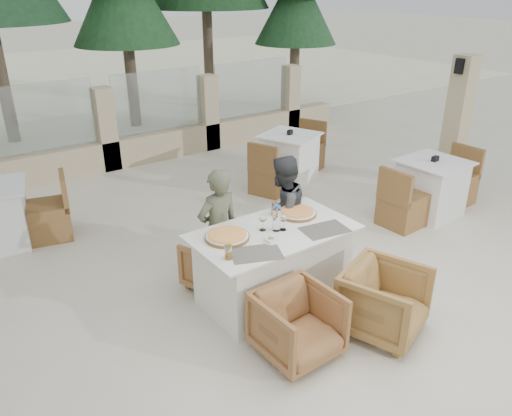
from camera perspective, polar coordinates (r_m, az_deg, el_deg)
ground at (r=5.22m, az=2.96°, el=-10.31°), size 80.00×80.00×0.00m
sand_patch at (r=17.78m, az=-26.98°, el=12.36°), size 30.00×16.00×0.01m
perimeter_wall_far at (r=8.83m, az=-16.85°, el=9.23°), size 10.00×0.34×1.60m
lantern_pillar at (r=8.38m, az=21.99°, el=9.13°), size 0.34×0.34×2.00m
pine_centre at (r=11.34m, az=-14.84°, el=21.40°), size 2.20×2.20×5.00m
pine_far_right at (r=12.82m, az=4.59°, el=21.23°), size 1.98×1.98×4.50m
dining_table at (r=5.04m, az=2.00°, el=-6.50°), size 1.60×0.90×0.77m
placemat_near_left at (r=4.45m, az=0.02°, el=-5.21°), size 0.53×0.45×0.00m
placemat_near_right at (r=4.91m, az=7.86°, el=-2.46°), size 0.49×0.37×0.00m
pizza_left at (r=4.70m, az=-3.32°, el=-3.20°), size 0.55×0.55×0.06m
pizza_right at (r=5.18m, az=4.72°, el=-0.50°), size 0.45×0.45×0.05m
water_bottle at (r=4.79m, az=2.36°, el=-1.15°), size 0.09×0.09×0.27m
wine_glass_centre at (r=4.81m, az=0.77°, el=-1.58°), size 0.09×0.09×0.18m
wine_glass_near at (r=4.82m, az=3.12°, el=-1.54°), size 0.10×0.10×0.18m
beer_glass_left at (r=4.35m, az=-3.17°, el=-5.06°), size 0.08×0.08×0.13m
beer_glass_right at (r=5.14m, az=2.16°, el=-0.11°), size 0.08×0.08×0.14m
olive_dish at (r=4.64m, az=1.71°, el=-3.63°), size 0.11×0.11×0.04m
armchair_far_left at (r=5.29m, az=-4.45°, el=-6.24°), size 0.77×0.78×0.55m
armchair_far_right at (r=5.66m, az=1.66°, el=-3.80°), size 0.65×0.67×0.58m
armchair_near_left at (r=4.40m, az=4.77°, el=-13.13°), size 0.66×0.67×0.60m
armchair_near_right at (r=4.76m, az=14.43°, el=-10.29°), size 0.89×0.90×0.64m
diner_left at (r=5.12m, az=-4.33°, el=-2.50°), size 0.50×0.34×1.31m
diner_right at (r=5.45m, az=2.99°, el=-0.68°), size 0.75×0.66×1.32m
bg_table_b at (r=8.08m, az=3.82°, el=5.76°), size 1.83×1.39×0.77m
bg_table_c at (r=7.27m, az=19.33°, el=2.21°), size 1.68×0.90×0.77m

